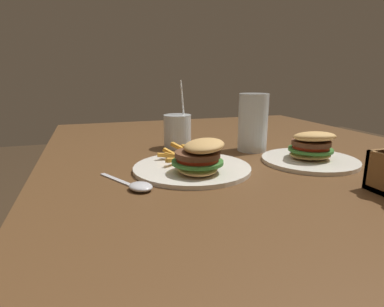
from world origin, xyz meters
name	(u,v)px	position (x,y,z in m)	size (l,w,h in m)	color
dining_table	(255,200)	(0.00, 0.00, 0.61)	(1.54, 1.14, 0.73)	brown
meal_plate_near	(195,162)	(0.08, -0.21, 0.76)	(0.28, 0.28, 0.09)	silver
beer_glass	(253,124)	(-0.07, 0.02, 0.81)	(0.09, 0.09, 0.17)	silver
juice_glass	(177,132)	(-0.18, -0.18, 0.78)	(0.08, 0.08, 0.20)	silver
spoon	(138,186)	(0.15, -0.35, 0.74)	(0.16, 0.10, 0.01)	silver
meal_plate_far	(311,152)	(0.09, 0.10, 0.76)	(0.24, 0.24, 0.09)	silver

